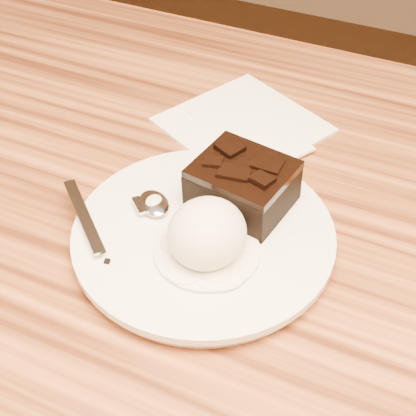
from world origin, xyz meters
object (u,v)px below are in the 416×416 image
at_px(brownie, 242,188).
at_px(ice_cream_scoop, 207,233).
at_px(spoon, 154,205).
at_px(plate, 204,238).
at_px(napkin, 243,124).

bearing_deg(brownie, ice_cream_scoop, -92.46).
xyz_separation_m(brownie, spoon, (-0.07, -0.04, -0.02)).
height_order(brownie, spoon, brownie).
distance_m(plate, brownie, 0.06).
bearing_deg(ice_cream_scoop, brownie, 87.54).
xyz_separation_m(ice_cream_scoop, spoon, (-0.07, 0.03, -0.02)).
relative_size(brownie, napkin, 0.55).
relative_size(plate, spoon, 1.53).
xyz_separation_m(ice_cream_scoop, napkin, (-0.05, 0.22, -0.04)).
bearing_deg(napkin, ice_cream_scoop, -75.89).
relative_size(ice_cream_scoop, napkin, 0.46).
distance_m(plate, spoon, 0.06).
xyz_separation_m(plate, spoon, (-0.06, 0.01, 0.01)).
bearing_deg(plate, napkin, 101.67).
bearing_deg(brownie, napkin, 111.79).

